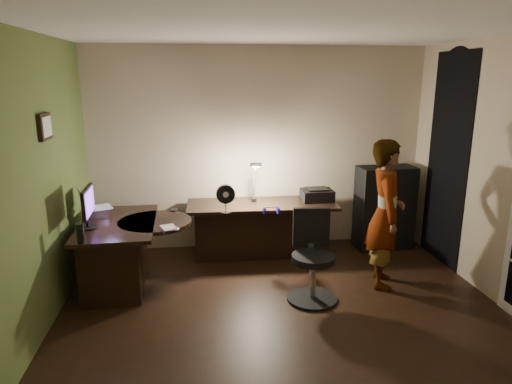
{
  "coord_description": "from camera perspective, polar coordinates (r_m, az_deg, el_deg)",
  "views": [
    {
      "loc": [
        -0.79,
        -4.04,
        2.31
      ],
      "look_at": [
        -0.15,
        1.05,
        1.0
      ],
      "focal_mm": 32.0,
      "sensor_mm": 36.0,
      "label": 1
    }
  ],
  "objects": [
    {
      "name": "floor",
      "position": [
        4.73,
        3.52,
        -15.05
      ],
      "size": [
        4.5,
        4.0,
        0.01
      ],
      "primitive_type": "cube",
      "color": "black",
      "rests_on": "ground"
    },
    {
      "name": "ceiling",
      "position": [
        4.14,
        4.13,
        19.75
      ],
      "size": [
        4.5,
        4.0,
        0.01
      ],
      "primitive_type": "cube",
      "color": "silver",
      "rests_on": "floor"
    },
    {
      "name": "wall_back",
      "position": [
        6.18,
        0.27,
        5.38
      ],
      "size": [
        4.5,
        0.01,
        2.7
      ],
      "primitive_type": "cube",
      "color": "tan",
      "rests_on": "floor"
    },
    {
      "name": "wall_front",
      "position": [
        2.39,
        13.06,
        -9.82
      ],
      "size": [
        4.5,
        0.01,
        2.7
      ],
      "primitive_type": "cube",
      "color": "tan",
      "rests_on": "floor"
    },
    {
      "name": "wall_left",
      "position": [
        4.41,
        -26.37,
        0.2
      ],
      "size": [
        0.01,
        4.0,
        2.7
      ],
      "primitive_type": "cube",
      "color": "tan",
      "rests_on": "floor"
    },
    {
      "name": "wall_right",
      "position": [
        5.15,
        29.26,
        1.73
      ],
      "size": [
        0.01,
        4.0,
        2.7
      ],
      "primitive_type": "cube",
      "color": "tan",
      "rests_on": "floor"
    },
    {
      "name": "green_wall_overlay",
      "position": [
        4.4,
        -26.19,
        0.21
      ],
      "size": [
        0.0,
        4.0,
        2.7
      ],
      "primitive_type": "cube",
      "color": "#4D602C",
      "rests_on": "floor"
    },
    {
      "name": "arched_doorway",
      "position": [
        6.1,
        22.8,
        3.66
      ],
      "size": [
        0.01,
        0.9,
        2.6
      ],
      "primitive_type": "cube",
      "color": "black",
      "rests_on": "floor"
    },
    {
      "name": "framed_picture",
      "position": [
        4.74,
        -24.91,
        7.42
      ],
      "size": [
        0.04,
        0.3,
        0.25
      ],
      "primitive_type": "cube",
      "color": "black",
      "rests_on": "wall_left"
    },
    {
      "name": "desk_left",
      "position": [
        5.35,
        -16.65,
        -7.48
      ],
      "size": [
        0.85,
        1.34,
        0.76
      ],
      "primitive_type": "cube",
      "rotation": [
        0.0,
        0.0,
        0.03
      ],
      "color": "black",
      "rests_on": "floor"
    },
    {
      "name": "desk_right",
      "position": [
        5.98,
        0.74,
        -4.73
      ],
      "size": [
        1.93,
        0.72,
        0.72
      ],
      "primitive_type": "cube",
      "rotation": [
        0.0,
        0.0,
        -0.03
      ],
      "color": "black",
      "rests_on": "floor"
    },
    {
      "name": "cabinet",
      "position": [
        6.46,
        15.75,
        -1.88
      ],
      "size": [
        0.77,
        0.42,
        1.13
      ],
      "primitive_type": "cube",
      "rotation": [
        0.0,
        0.0,
        0.06
      ],
      "color": "black",
      "rests_on": "floor"
    },
    {
      "name": "laptop_stand",
      "position": [
        5.49,
        -19.19,
        -2.41
      ],
      "size": [
        0.26,
        0.23,
        0.1
      ],
      "primitive_type": "cube",
      "rotation": [
        0.0,
        0.0,
        0.2
      ],
      "color": "silver",
      "rests_on": "desk_left"
    },
    {
      "name": "laptop",
      "position": [
        5.45,
        -19.33,
        -0.81
      ],
      "size": [
        0.42,
        0.41,
        0.22
      ],
      "primitive_type": "cube",
      "rotation": [
        0.0,
        0.0,
        0.4
      ],
      "color": "silver",
      "rests_on": "laptop_stand"
    },
    {
      "name": "monitor",
      "position": [
        5.07,
        -20.39,
        -2.56
      ],
      "size": [
        0.11,
        0.48,
        0.32
      ],
      "primitive_type": "cube",
      "rotation": [
        0.0,
        0.0,
        0.04
      ],
      "color": "black",
      "rests_on": "desk_left"
    },
    {
      "name": "mouse",
      "position": [
        4.8,
        -9.89,
        -4.58
      ],
      "size": [
        0.07,
        0.09,
        0.03
      ],
      "primitive_type": "ellipsoid",
      "rotation": [
        0.0,
        0.0,
        -0.23
      ],
      "color": "silver",
      "rests_on": "desk_left"
    },
    {
      "name": "phone",
      "position": [
        5.52,
        -10.19,
        -2.17
      ],
      "size": [
        0.09,
        0.15,
        0.01
      ],
      "primitive_type": "cube",
      "rotation": [
        0.0,
        0.0,
        -0.2
      ],
      "color": "black",
      "rests_on": "desk_left"
    },
    {
      "name": "pen",
      "position": [
        4.74,
        -11.5,
        -5.02
      ],
      "size": [
        0.07,
        0.12,
        0.01
      ],
      "primitive_type": "cube",
      "rotation": [
        0.0,
        0.0,
        0.5
      ],
      "color": "black",
      "rests_on": "desk_left"
    },
    {
      "name": "speaker",
      "position": [
        4.68,
        -21.11,
        -4.79
      ],
      "size": [
        0.09,
        0.09,
        0.19
      ],
      "primitive_type": "cylinder",
      "rotation": [
        0.0,
        0.0,
        -0.27
      ],
      "color": "black",
      "rests_on": "desk_left"
    },
    {
      "name": "notepad",
      "position": [
        4.89,
        -10.85,
        -4.37
      ],
      "size": [
        0.2,
        0.24,
        0.01
      ],
      "primitive_type": "cube",
      "rotation": [
        0.0,
        0.0,
        0.34
      ],
      "color": "silver",
      "rests_on": "desk_left"
    },
    {
      "name": "desk_fan",
      "position": [
        5.48,
        -3.82,
        -0.86
      ],
      "size": [
        0.23,
        0.13,
        0.35
      ],
      "primitive_type": "cube",
      "rotation": [
        0.0,
        0.0,
        0.02
      ],
      "color": "black",
      "rests_on": "desk_right"
    },
    {
      "name": "headphones",
      "position": [
        5.47,
        1.94,
        -2.23
      ],
      "size": [
        0.22,
        0.11,
        0.1
      ],
      "primitive_type": "cube",
      "rotation": [
        0.0,
        0.0,
        0.12
      ],
      "color": "navy",
      "rests_on": "desk_right"
    },
    {
      "name": "printer",
      "position": [
        6.03,
        7.63,
        -0.39
      ],
      "size": [
        0.41,
        0.32,
        0.18
      ],
      "primitive_type": "cube",
      "rotation": [
        0.0,
        0.0,
        0.01
      ],
      "color": "black",
      "rests_on": "desk_right"
    },
    {
      "name": "desk_lamp",
      "position": [
        5.88,
        -0.26,
        1.42
      ],
      "size": [
        0.21,
        0.3,
        0.59
      ],
      "primitive_type": "cube",
      "rotation": [
        0.0,
        0.0,
        -0.27
      ],
      "color": "black",
      "rests_on": "desk_right"
    },
    {
      "name": "office_chair",
      "position": [
        4.82,
        7.18,
        -8.17
      ],
      "size": [
        0.59,
        0.59,
        0.95
      ],
      "primitive_type": "cube",
      "rotation": [
        0.0,
        0.0,
        -0.1
      ],
      "color": "black",
      "rests_on": "floor"
    },
    {
      "name": "person",
      "position": [
        5.23,
        15.89,
        -2.67
      ],
      "size": [
        0.54,
        0.68,
        1.66
      ],
      "primitive_type": "imported",
      "rotation": [
        0.0,
        0.0,
        1.3
      ],
      "color": "#D8A88C",
      "rests_on": "floor"
    }
  ]
}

